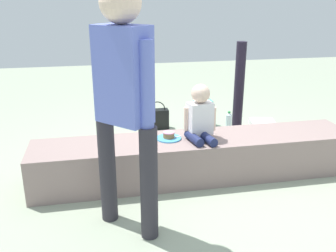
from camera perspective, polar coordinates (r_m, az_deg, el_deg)
The scene contains 11 objects.
ground_plane at distance 3.46m, azimuth 4.21°, elevation -7.66°, with size 12.00×12.00×0.00m, color #949F88.
concrete_ledge at distance 3.38m, azimuth 4.29°, elevation -4.83°, with size 2.88×0.51×0.37m, color gray.
child_seated at distance 3.23m, azimuth 4.94°, elevation 1.62°, with size 0.28×0.33×0.48m.
adult_standing at distance 2.38m, azimuth -6.75°, elevation 5.33°, with size 0.38×0.39×1.66m.
cake_plate at distance 3.27m, azimuth 0.12°, elevation -1.62°, with size 0.22×0.22×0.07m.
gift_bag at distance 4.73m, azimuth 5.35°, elevation 1.99°, with size 0.23×0.11×0.37m.
railing_post at distance 4.25m, azimuth 10.65°, elevation 3.29°, with size 0.36×0.36×1.11m.
water_bottle_near_gift at distance 4.75m, azimuth 9.28°, elevation 0.96°, with size 0.07×0.07×0.20m.
party_cup_red at distance 4.30m, azimuth -2.30°, elevation -1.21°, with size 0.08×0.08×0.12m, color red.
cake_box_white at distance 4.65m, azimuth 14.30°, elevation -0.11°, with size 0.29×0.34×0.13m, color white.
handbag_black_leather at distance 4.60m, azimuth -1.69°, elevation 1.13°, with size 0.28×0.12×0.35m.
Camera 1 is at (-0.85, -2.96, 1.57)m, focal length 39.87 mm.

